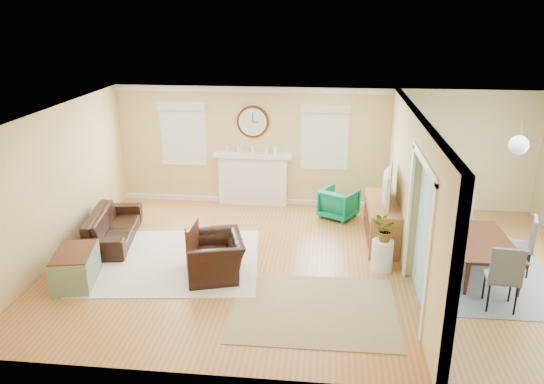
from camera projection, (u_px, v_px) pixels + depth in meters
The scene contains 27 objects.
floor at pixel (317, 266), 9.06m from camera, with size 9.00×9.00×0.00m, color #A26031.
wall_back at pixel (322, 148), 11.45m from camera, with size 9.00×0.02×2.60m, color tan.
wall_front at pixel (312, 284), 5.82m from camera, with size 9.00×0.02×2.60m, color tan.
wall_left at pixel (56, 185), 9.08m from camera, with size 0.02×6.00×2.60m, color tan.
ceiling at pixel (321, 115), 8.20m from camera, with size 9.00×6.00×0.02m, color white.
partition at pixel (411, 188), 8.73m from camera, with size 0.17×6.00×2.60m.
fireplace at pixel (253, 178), 11.72m from camera, with size 1.70×0.30×1.17m.
wall_clock at pixel (253, 122), 11.39m from camera, with size 0.70×0.07×0.70m.
window_left at pixel (183, 129), 11.59m from camera, with size 1.05×0.13×1.42m.
window_right at pixel (325, 132), 11.28m from camera, with size 1.05×0.13×1.42m.
pendant at pixel (519, 145), 8.03m from camera, with size 0.30×0.30×0.55m.
rug_cream at pixel (173, 260), 9.23m from camera, with size 2.94×2.55×0.02m, color #F0E4CC.
rug_jute at pixel (314, 309), 7.75m from camera, with size 2.40×1.96×0.01m, color tan.
rug_grey at pixel (478, 272), 8.82m from camera, with size 2.29×2.87×0.01m, color slate.
sofa at pixel (113, 226), 9.94m from camera, with size 1.96×0.77×0.57m, color black.
eames_chair at pixel (215, 256), 8.64m from camera, with size 1.04×0.91×0.67m, color black.
green_chair at pixel (339, 203), 11.04m from camera, with size 0.67×0.68×0.62m, color #0A7245.
trunk at pixel (75, 268), 8.40m from camera, with size 0.78×1.06×0.55m.
credenza at pixel (381, 222), 9.84m from camera, with size 0.55×1.62×0.80m.
tv at pixel (383, 186), 9.60m from camera, with size 1.10×0.14×0.63m, color black.
garden_stool at pixel (382, 255), 8.84m from camera, with size 0.36×0.36×0.53m, color white.
potted_plant at pixel (384, 230), 8.68m from camera, with size 0.36×0.31×0.40m, color #337F33.
dining_table at pixel (481, 256), 8.72m from camera, with size 1.71×0.95×0.60m, color #4D2717.
dining_chair_n at pixel (467, 216), 9.66m from camera, with size 0.55×0.55×0.99m.
dining_chair_s at pixel (503, 270), 7.60m from camera, with size 0.50×0.50×1.03m.
dining_chair_w at pixel (444, 239), 8.68m from camera, with size 0.50×0.50×0.99m.
dining_chair_e at pixel (519, 240), 8.65m from camera, with size 0.55×0.55×1.00m.
Camera 1 is at (0.11, -8.17, 4.18)m, focal length 35.00 mm.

